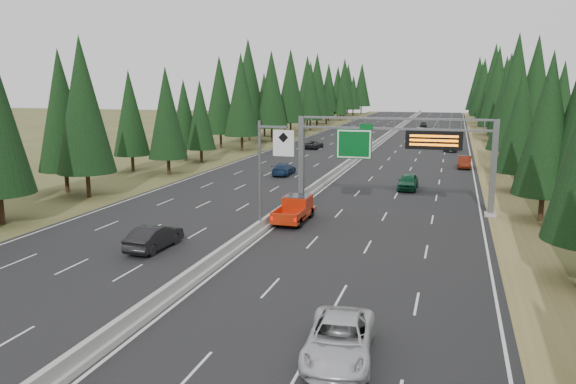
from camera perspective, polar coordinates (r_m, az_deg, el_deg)
name	(u,v)px	position (r m, az deg, el deg)	size (l,w,h in m)	color
road	(371,149)	(93.52, 8.43, 4.31)	(32.00, 260.00, 0.08)	black
shoulder_right	(485,153)	(92.72, 19.40, 3.75)	(3.60, 260.00, 0.06)	olive
shoulder_left	(268,146)	(97.62, -2.00, 4.69)	(3.60, 260.00, 0.06)	#494B23
median_barrier	(371,147)	(93.48, 8.43, 4.54)	(0.70, 260.00, 0.85)	#999993
sign_gantry	(401,150)	(47.37, 11.43, 4.25)	(16.75, 0.98, 7.80)	slate
hov_sign_pole	(267,169)	(39.46, -2.11, 2.36)	(2.80, 0.50, 8.00)	slate
tree_row_right	(520,92)	(89.20, 22.53, 9.33)	(12.37, 242.35, 18.94)	black
tree_row_left	(249,92)	(100.12, -3.95, 10.15)	(11.82, 242.48, 18.98)	black
silver_minivan	(339,339)	(22.58, 5.24, -14.68)	(2.55, 5.53, 1.54)	silver
red_pickup	(296,207)	(43.79, 0.81, -1.56)	(2.08, 5.84, 1.90)	black
car_ahead_green	(408,182)	(58.16, 12.10, 1.04)	(1.87, 4.64, 1.58)	#125031
car_ahead_dkred	(465,162)	(74.93, 17.51, 2.91)	(1.58, 4.54, 1.50)	#611C0D
car_ahead_dkgrey	(450,146)	(93.36, 16.18, 4.47)	(2.10, 5.17, 1.50)	black
car_ahead_white	(420,132)	(120.22, 13.29, 5.99)	(2.70, 5.86, 1.63)	silver
car_ahead_far	(423,124)	(145.12, 13.60, 6.70)	(1.54, 3.82, 1.30)	black
car_onc_near	(154,237)	(37.32, -13.42, -4.48)	(1.68, 4.81, 1.59)	black
car_onc_blue	(284,169)	(65.91, -0.44, 2.35)	(1.96, 4.83, 1.40)	#162B4E
car_onc_white	(368,140)	(100.44, 8.16, 5.22)	(1.79, 4.44, 1.51)	silver
car_onc_far	(314,145)	(93.35, 2.68, 4.84)	(2.20, 4.77, 1.33)	black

